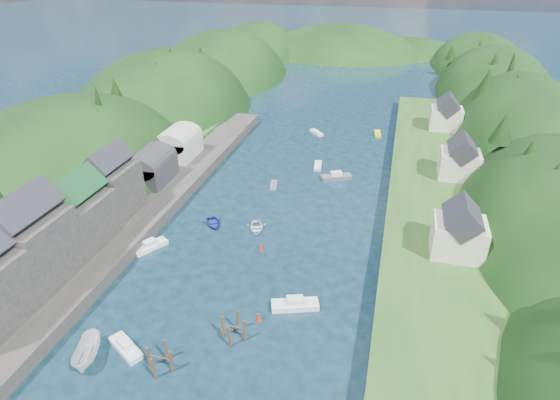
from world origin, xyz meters
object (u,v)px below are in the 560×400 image
(piling_cluster_near, at_px, (160,361))
(piling_cluster_far, at_px, (234,330))
(channel_buoy_far, at_px, (261,247))
(channel_buoy_near, at_px, (259,317))

(piling_cluster_near, bearing_deg, piling_cluster_far, 45.47)
(channel_buoy_far, bearing_deg, channel_buoy_near, -74.54)
(channel_buoy_near, relative_size, channel_buoy_far, 1.00)
(channel_buoy_near, height_order, channel_buoy_far, same)
(piling_cluster_far, xyz_separation_m, channel_buoy_far, (-2.08, 18.19, -0.70))
(piling_cluster_near, height_order, channel_buoy_far, piling_cluster_near)
(piling_cluster_far, bearing_deg, channel_buoy_near, 60.77)
(piling_cluster_near, height_order, channel_buoy_near, piling_cluster_near)
(piling_cluster_far, distance_m, channel_buoy_near, 4.10)
(piling_cluster_near, distance_m, piling_cluster_far, 8.77)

